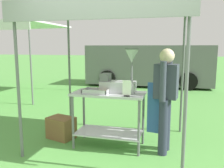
{
  "coord_description": "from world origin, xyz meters",
  "views": [
    {
      "loc": [
        0.78,
        -2.51,
        1.63
      ],
      "look_at": [
        -0.25,
        1.29,
        1.02
      ],
      "focal_mm": 38.0,
      "sensor_mm": 36.0,
      "label": 1
    }
  ],
  "objects_px": {
    "stall_canopy": "(110,14)",
    "neighbour_tent": "(8,27)",
    "menu_sign": "(127,90)",
    "van_grey": "(148,65)",
    "vendor": "(165,95)",
    "donut_cart": "(109,108)",
    "supply_crate": "(61,128)",
    "donut_fryer": "(120,79)",
    "donut_tray": "(97,92)"
  },
  "relations": [
    {
      "from": "stall_canopy",
      "to": "neighbour_tent",
      "type": "relative_size",
      "value": 0.74
    },
    {
      "from": "neighbour_tent",
      "to": "menu_sign",
      "type": "bearing_deg",
      "value": -36.42
    },
    {
      "from": "stall_canopy",
      "to": "van_grey",
      "type": "height_order",
      "value": "stall_canopy"
    },
    {
      "from": "stall_canopy",
      "to": "van_grey",
      "type": "bearing_deg",
      "value": 90.93
    },
    {
      "from": "donut_cart",
      "to": "donut_fryer",
      "type": "height_order",
      "value": "donut_fryer"
    },
    {
      "from": "donut_cart",
      "to": "neighbour_tent",
      "type": "height_order",
      "value": "neighbour_tent"
    },
    {
      "from": "menu_sign",
      "to": "neighbour_tent",
      "type": "xyz_separation_m",
      "value": [
        -4.81,
        3.55,
        1.29
      ]
    },
    {
      "from": "neighbour_tent",
      "to": "donut_fryer",
      "type": "bearing_deg",
      "value": -35.15
    },
    {
      "from": "stall_canopy",
      "to": "donut_tray",
      "type": "distance_m",
      "value": 1.24
    },
    {
      "from": "stall_canopy",
      "to": "van_grey",
      "type": "relative_size",
      "value": 0.49
    },
    {
      "from": "donut_fryer",
      "to": "menu_sign",
      "type": "xyz_separation_m",
      "value": [
        0.17,
        -0.28,
        -0.12
      ]
    },
    {
      "from": "donut_fryer",
      "to": "vendor",
      "type": "distance_m",
      "value": 0.75
    },
    {
      "from": "stall_canopy",
      "to": "menu_sign",
      "type": "xyz_separation_m",
      "value": [
        0.34,
        -0.31,
        -1.13
      ]
    },
    {
      "from": "van_grey",
      "to": "vendor",
      "type": "bearing_deg",
      "value": -81.46
    },
    {
      "from": "donut_tray",
      "to": "donut_fryer",
      "type": "xyz_separation_m",
      "value": [
        0.34,
        0.18,
        0.2
      ]
    },
    {
      "from": "van_grey",
      "to": "stall_canopy",
      "type": "bearing_deg",
      "value": -89.07
    },
    {
      "from": "donut_tray",
      "to": "supply_crate",
      "type": "distance_m",
      "value": 1.08
    },
    {
      "from": "menu_sign",
      "to": "vendor",
      "type": "xyz_separation_m",
      "value": [
        0.55,
        0.22,
        -0.1
      ]
    },
    {
      "from": "menu_sign",
      "to": "vendor",
      "type": "height_order",
      "value": "vendor"
    },
    {
      "from": "donut_tray",
      "to": "menu_sign",
      "type": "height_order",
      "value": "menu_sign"
    },
    {
      "from": "donut_fryer",
      "to": "supply_crate",
      "type": "distance_m",
      "value": 1.44
    },
    {
      "from": "vendor",
      "to": "menu_sign",
      "type": "bearing_deg",
      "value": -157.91
    },
    {
      "from": "supply_crate",
      "to": "menu_sign",
      "type": "bearing_deg",
      "value": -14.37
    },
    {
      "from": "donut_tray",
      "to": "menu_sign",
      "type": "distance_m",
      "value": 0.52
    },
    {
      "from": "donut_cart",
      "to": "supply_crate",
      "type": "distance_m",
      "value": 1.04
    },
    {
      "from": "donut_fryer",
      "to": "neighbour_tent",
      "type": "relative_size",
      "value": 0.21
    },
    {
      "from": "van_grey",
      "to": "supply_crate",
      "type": "bearing_deg",
      "value": -97.16
    },
    {
      "from": "supply_crate",
      "to": "stall_canopy",
      "type": "bearing_deg",
      "value": -0.79
    },
    {
      "from": "donut_fryer",
      "to": "donut_tray",
      "type": "bearing_deg",
      "value": -152.71
    },
    {
      "from": "stall_canopy",
      "to": "donut_cart",
      "type": "xyz_separation_m",
      "value": [
        0.0,
        -0.1,
        -1.5
      ]
    },
    {
      "from": "supply_crate",
      "to": "van_grey",
      "type": "relative_size",
      "value": 0.1
    },
    {
      "from": "donut_tray",
      "to": "vendor",
      "type": "relative_size",
      "value": 0.25
    },
    {
      "from": "stall_canopy",
      "to": "donut_fryer",
      "type": "relative_size",
      "value": 3.54
    },
    {
      "from": "van_grey",
      "to": "donut_fryer",
      "type": "bearing_deg",
      "value": -87.58
    },
    {
      "from": "menu_sign",
      "to": "van_grey",
      "type": "bearing_deg",
      "value": 93.71
    },
    {
      "from": "stall_canopy",
      "to": "donut_tray",
      "type": "bearing_deg",
      "value": -129.53
    },
    {
      "from": "menu_sign",
      "to": "van_grey",
      "type": "distance_m",
      "value": 6.85
    },
    {
      "from": "donut_fryer",
      "to": "vendor",
      "type": "relative_size",
      "value": 0.44
    },
    {
      "from": "neighbour_tent",
      "to": "vendor",
      "type": "bearing_deg",
      "value": -31.82
    },
    {
      "from": "donut_tray",
      "to": "supply_crate",
      "type": "relative_size",
      "value": 0.76
    },
    {
      "from": "supply_crate",
      "to": "donut_tray",
      "type": "bearing_deg",
      "value": -16.18
    },
    {
      "from": "donut_tray",
      "to": "neighbour_tent",
      "type": "distance_m",
      "value": 5.68
    },
    {
      "from": "donut_cart",
      "to": "donut_tray",
      "type": "height_order",
      "value": "donut_tray"
    },
    {
      "from": "vendor",
      "to": "van_grey",
      "type": "xyz_separation_m",
      "value": [
        -0.99,
        6.62,
        -0.03
      ]
    },
    {
      "from": "van_grey",
      "to": "menu_sign",
      "type": "bearing_deg",
      "value": -86.29
    },
    {
      "from": "donut_cart",
      "to": "vendor",
      "type": "relative_size",
      "value": 0.72
    },
    {
      "from": "vendor",
      "to": "van_grey",
      "type": "relative_size",
      "value": 0.31
    },
    {
      "from": "donut_cart",
      "to": "supply_crate",
      "type": "relative_size",
      "value": 2.18
    },
    {
      "from": "supply_crate",
      "to": "van_grey",
      "type": "bearing_deg",
      "value": 82.84
    },
    {
      "from": "donut_fryer",
      "to": "vendor",
      "type": "height_order",
      "value": "donut_fryer"
    }
  ]
}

